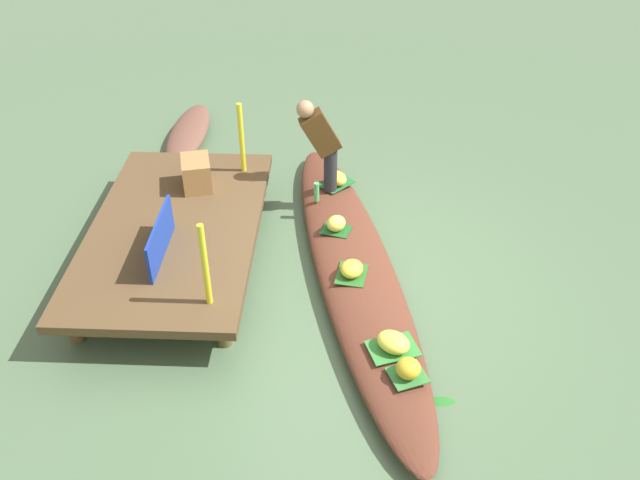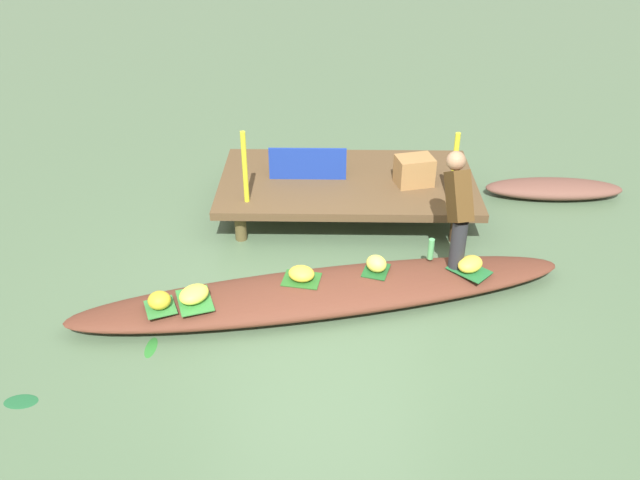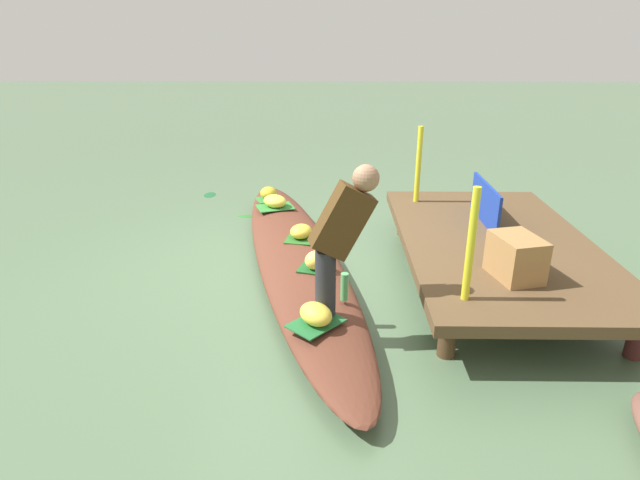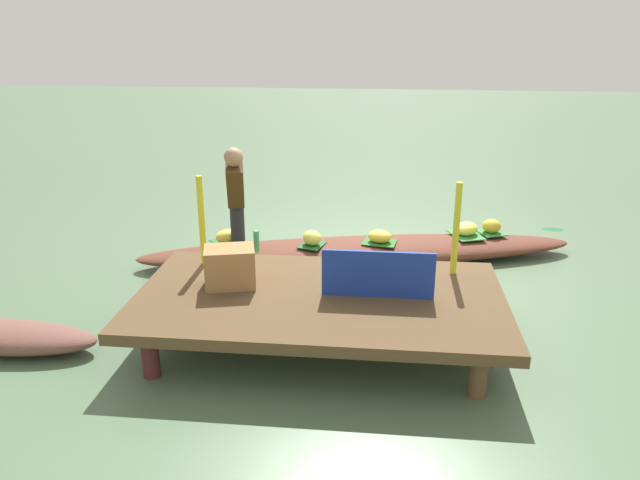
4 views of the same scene
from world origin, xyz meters
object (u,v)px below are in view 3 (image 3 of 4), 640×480
object	(u,v)px
market_banner	(485,203)
produce_crate	(516,257)
banana_bunch_3	(301,231)
water_bottle	(344,287)
banana_bunch_1	(275,201)
banana_bunch_2	(269,193)
vendor_boat	(297,258)
banana_bunch_4	(316,260)
banana_bunch_0	(316,314)
vendor_person	(341,233)

from	to	relation	value
market_banner	produce_crate	size ratio (longest dim) A/B	2.19
banana_bunch_3	water_bottle	bearing A→B (deg)	17.17
banana_bunch_1	banana_bunch_2	bearing A→B (deg)	-160.28
banana_bunch_2	market_banner	distance (m)	2.78
banana_bunch_1	banana_bunch_2	size ratio (longest dim) A/B	1.42
vendor_boat	water_bottle	world-z (taller)	water_bottle
banana_bunch_4	produce_crate	bearing A→B (deg)	71.66
banana_bunch_3	banana_bunch_0	bearing A→B (deg)	6.37
banana_bunch_0	banana_bunch_3	distance (m)	1.77
market_banner	produce_crate	bearing A→B (deg)	-5.00
banana_bunch_4	market_banner	distance (m)	1.94
banana_bunch_2	water_bottle	size ratio (longest dim) A/B	0.92
banana_bunch_2	banana_bunch_1	bearing A→B (deg)	19.72
water_bottle	market_banner	world-z (taller)	market_banner
banana_bunch_1	banana_bunch_3	bearing A→B (deg)	19.99
banana_bunch_1	water_bottle	bearing A→B (deg)	18.40
banana_bunch_4	vendor_person	world-z (taller)	vendor_person
vendor_boat	banana_bunch_2	world-z (taller)	banana_bunch_2
water_bottle	banana_bunch_1	bearing A→B (deg)	-161.60
banana_bunch_1	market_banner	world-z (taller)	market_banner
banana_bunch_1	market_banner	xyz separation A→B (m)	(1.04, 2.30, 0.32)
banana_bunch_4	water_bottle	bearing A→B (deg)	22.51
banana_bunch_0	market_banner	distance (m)	2.48
produce_crate	banana_bunch_4	bearing A→B (deg)	-108.34
banana_bunch_4	produce_crate	distance (m)	1.75
banana_bunch_0	market_banner	size ratio (longest dim) A/B	0.30
banana_bunch_0	vendor_person	world-z (taller)	vendor_person
banana_bunch_0	banana_bunch_4	xyz separation A→B (m)	(-0.98, -0.02, 0.01)
banana_bunch_1	banana_bunch_3	world-z (taller)	banana_bunch_1
water_bottle	produce_crate	xyz separation A→B (m)	(-0.05, 1.39, 0.25)
banana_bunch_0	banana_bunch_3	world-z (taller)	banana_bunch_0
vendor_boat	banana_bunch_1	xyz separation A→B (m)	(-1.27, -0.34, 0.21)
banana_bunch_0	banana_bunch_1	world-z (taller)	banana_bunch_0
banana_bunch_1	produce_crate	world-z (taller)	produce_crate
banana_bunch_0	banana_bunch_3	bearing A→B (deg)	-173.63
banana_bunch_3	produce_crate	world-z (taller)	produce_crate
banana_bunch_1	banana_bunch_4	world-z (taller)	banana_bunch_4
water_bottle	vendor_boat	bearing A→B (deg)	-157.90
banana_bunch_1	banana_bunch_2	xyz separation A→B (m)	(-0.31, -0.11, 0.01)
banana_bunch_1	banana_bunch_3	size ratio (longest dim) A/B	1.17
vendor_person	banana_bunch_0	bearing A→B (deg)	-48.92
vendor_boat	banana_bunch_0	world-z (taller)	banana_bunch_0
vendor_person	produce_crate	distance (m)	1.49
banana_bunch_3	vendor_person	distance (m)	1.75
banana_bunch_2	market_banner	size ratio (longest dim) A/B	0.23
banana_bunch_2	banana_bunch_0	bearing A→B (deg)	12.45
banana_bunch_0	market_banner	world-z (taller)	market_banner
vendor_person	water_bottle	xyz separation A→B (m)	(-0.22, 0.04, -0.56)
banana_bunch_2	vendor_person	xyz separation A→B (m)	(2.94, 0.87, 0.60)
banana_bunch_0	vendor_person	xyz separation A→B (m)	(-0.16, 0.19, 0.60)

